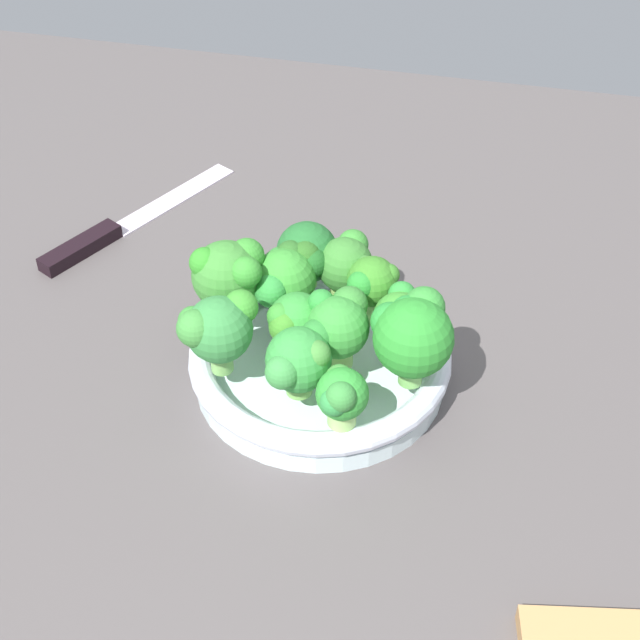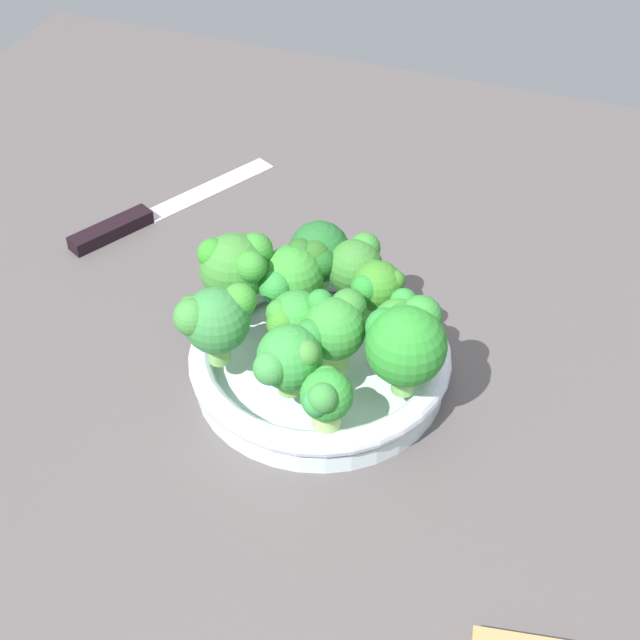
{
  "view_description": "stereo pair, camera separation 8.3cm",
  "coord_description": "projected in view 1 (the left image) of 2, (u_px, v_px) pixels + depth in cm",
  "views": [
    {
      "loc": [
        -57.38,
        -15.19,
        61.55
      ],
      "look_at": [
        3.61,
        -1.23,
        7.0
      ],
      "focal_mm": 53.95,
      "sensor_mm": 36.0,
      "label": 1
    },
    {
      "loc": [
        -55.0,
        -23.13,
        61.55
      ],
      "look_at": [
        3.61,
        -1.23,
        7.0
      ],
      "focal_mm": 53.95,
      "sensor_mm": 36.0,
      "label": 2
    }
  ],
  "objects": [
    {
      "name": "broccoli_floret_2",
      "position": [
        298.0,
        362.0,
        0.78
      ],
      "size": [
        6.35,
        5.52,
        6.39
      ],
      "color": "#82C25B",
      "rests_on": "bowl"
    },
    {
      "name": "bowl",
      "position": [
        320.0,
        362.0,
        0.86
      ],
      "size": [
        23.49,
        23.49,
        4.0
      ],
      "color": "white",
      "rests_on": "ground_plane"
    },
    {
      "name": "broccoli_floret_3",
      "position": [
        229.0,
        274.0,
        0.85
      ],
      "size": [
        6.3,
        6.72,
        7.99
      ],
      "color": "#92CD60",
      "rests_on": "bowl"
    },
    {
      "name": "broccoli_floret_7",
      "position": [
        217.0,
        328.0,
        0.8
      ],
      "size": [
        6.06,
        6.52,
        7.38
      ],
      "color": "#76B059",
      "rests_on": "bowl"
    },
    {
      "name": "broccoli_floret_0",
      "position": [
        371.0,
        283.0,
        0.85
      ],
      "size": [
        5.06,
        4.68,
        6.51
      ],
      "color": "#95CC6A",
      "rests_on": "bowl"
    },
    {
      "name": "broccoli_floret_5",
      "position": [
        283.0,
        280.0,
        0.86
      ],
      "size": [
        7.13,
        5.78,
        6.47
      ],
      "color": "#8ACF5D",
      "rests_on": "bowl"
    },
    {
      "name": "knife",
      "position": [
        115.0,
        229.0,
        1.04
      ],
      "size": [
        24.72,
        14.36,
        1.5
      ],
      "color": "silver",
      "rests_on": "ground_plane"
    },
    {
      "name": "broccoli_floret_6",
      "position": [
        295.0,
        323.0,
        0.82
      ],
      "size": [
        5.44,
        5.09,
        5.91
      ],
      "color": "#93D572",
      "rests_on": "bowl"
    },
    {
      "name": "ground_plane",
      "position": [
        298.0,
        413.0,
        0.86
      ],
      "size": [
        130.0,
        130.0,
        2.5
      ],
      "primitive_type": "cube",
      "color": "#534D4C"
    },
    {
      "name": "broccoli_floret_4",
      "position": [
        400.0,
        317.0,
        0.82
      ],
      "size": [
        5.53,
        4.68,
        6.15
      ],
      "color": "#8FCF67",
      "rests_on": "bowl"
    },
    {
      "name": "broccoli_floret_10",
      "position": [
        336.0,
        326.0,
        0.81
      ],
      "size": [
        6.85,
        5.53,
        6.83
      ],
      "color": "#95C760",
      "rests_on": "bowl"
    },
    {
      "name": "broccoli_floret_8",
      "position": [
        348.0,
        265.0,
        0.88
      ],
      "size": [
        5.81,
        5.85,
        6.35
      ],
      "color": "#96C15A",
      "rests_on": "bowl"
    },
    {
      "name": "broccoli_floret_11",
      "position": [
        306.0,
        254.0,
        0.88
      ],
      "size": [
        6.47,
        5.76,
        6.76
      ],
      "color": "#92D569",
      "rests_on": "bowl"
    },
    {
      "name": "broccoli_floret_1",
      "position": [
        412.0,
        333.0,
        0.79
      ],
      "size": [
        7.63,
        7.14,
        8.3
      ],
      "color": "#78BC5C",
      "rests_on": "bowl"
    },
    {
      "name": "broccoli_floret_9",
      "position": [
        341.0,
        395.0,
        0.76
      ],
      "size": [
        5.13,
        4.29,
        5.55
      ],
      "color": "#A2D872",
      "rests_on": "bowl"
    }
  ]
}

